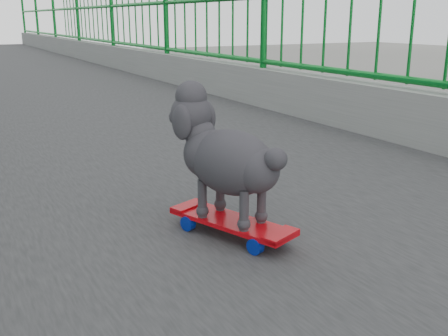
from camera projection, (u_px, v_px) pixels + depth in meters
railing at (93, 89)px, 3.62m from camera, size 3.00×24.00×1.42m
skateboard at (231, 224)px, 1.70m from camera, size 0.28×0.46×0.06m
poodle at (226, 155)px, 1.65m from camera, size 0.29×0.45×0.39m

